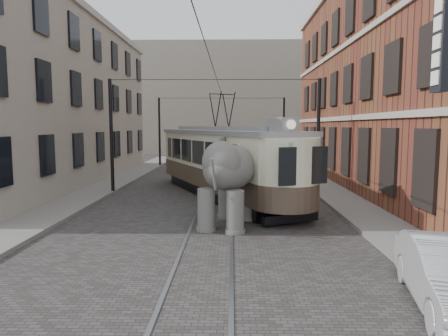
{
  "coord_description": "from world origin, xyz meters",
  "views": [
    {
      "loc": [
        0.73,
        -14.93,
        3.59
      ],
      "look_at": [
        0.45,
        -0.87,
        2.1
      ],
      "focal_mm": 32.15,
      "sensor_mm": 36.0,
      "label": 1
    }
  ],
  "objects": [
    {
      "name": "ground",
      "position": [
        0.0,
        0.0,
        0.0
      ],
      "size": [
        120.0,
        120.0,
        0.0
      ],
      "primitive_type": "plane",
      "color": "#454240"
    },
    {
      "name": "tram_rails",
      "position": [
        0.0,
        0.0,
        0.01
      ],
      "size": [
        1.54,
        80.0,
        0.02
      ],
      "primitive_type": null,
      "color": "slate",
      "rests_on": "ground"
    },
    {
      "name": "sidewalk_right",
      "position": [
        6.0,
        0.0,
        0.07
      ],
      "size": [
        2.0,
        60.0,
        0.15
      ],
      "primitive_type": "cube",
      "color": "slate",
      "rests_on": "ground"
    },
    {
      "name": "sidewalk_left",
      "position": [
        -6.5,
        0.0,
        0.07
      ],
      "size": [
        2.0,
        60.0,
        0.15
      ],
      "primitive_type": "cube",
      "color": "slate",
      "rests_on": "ground"
    },
    {
      "name": "brick_building",
      "position": [
        11.0,
        9.0,
        6.0
      ],
      "size": [
        8.0,
        26.0,
        12.0
      ],
      "primitive_type": "cube",
      "color": "brown",
      "rests_on": "ground"
    },
    {
      "name": "stucco_building",
      "position": [
        -11.0,
        10.0,
        5.0
      ],
      "size": [
        7.0,
        24.0,
        10.0
      ],
      "primitive_type": "cube",
      "color": "gray",
      "rests_on": "ground"
    },
    {
      "name": "distant_block",
      "position": [
        0.0,
        40.0,
        7.0
      ],
      "size": [
        28.0,
        10.0,
        14.0
      ],
      "primitive_type": "cube",
      "color": "gray",
      "rests_on": "ground"
    },
    {
      "name": "catenary",
      "position": [
        -0.2,
        5.0,
        3.0
      ],
      "size": [
        11.0,
        30.2,
        6.0
      ],
      "primitive_type": null,
      "color": "black",
      "rests_on": "ground"
    },
    {
      "name": "tram",
      "position": [
        0.23,
        5.16,
        2.6
      ],
      "size": [
        7.83,
        13.03,
        5.19
      ],
      "primitive_type": null,
      "rotation": [
        0.0,
        0.0,
        0.42
      ],
      "color": "beige",
      "rests_on": "ground"
    },
    {
      "name": "elephant",
      "position": [
        0.66,
        -0.67,
        1.62
      ],
      "size": [
        4.41,
        5.92,
        3.23
      ],
      "primitive_type": null,
      "rotation": [
        0.0,
        0.0,
        -0.32
      ],
      "color": "#605E59",
      "rests_on": "ground"
    }
  ]
}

